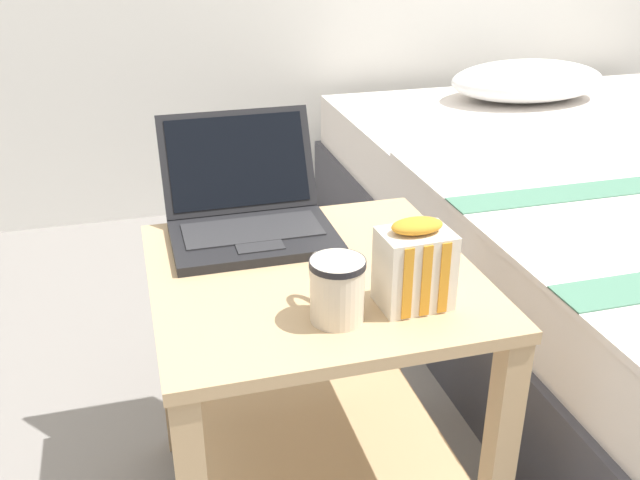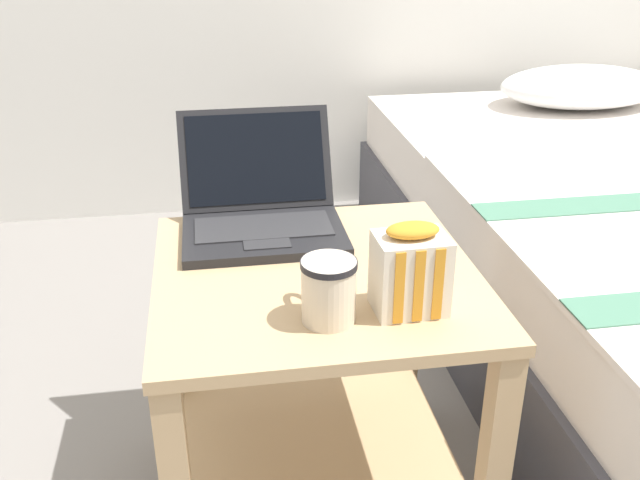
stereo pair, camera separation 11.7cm
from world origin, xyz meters
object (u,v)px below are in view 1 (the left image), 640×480
at_px(snack_bag, 415,266).
at_px(laptop, 248,211).
at_px(mug_front_left, 336,286).
at_px(cell_phone, 401,255).

bearing_deg(snack_bag, laptop, 120.42).
relative_size(mug_front_left, cell_phone, 0.82).
distance_m(laptop, snack_bag, 0.40).
bearing_deg(laptop, cell_phone, -36.86).
distance_m(mug_front_left, cell_phone, 0.25).
distance_m(snack_bag, cell_phone, 0.18).
bearing_deg(snack_bag, mug_front_left, -176.42).
bearing_deg(mug_front_left, snack_bag, 3.58).
height_order(laptop, snack_bag, laptop).
bearing_deg(laptop, snack_bag, -59.58).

